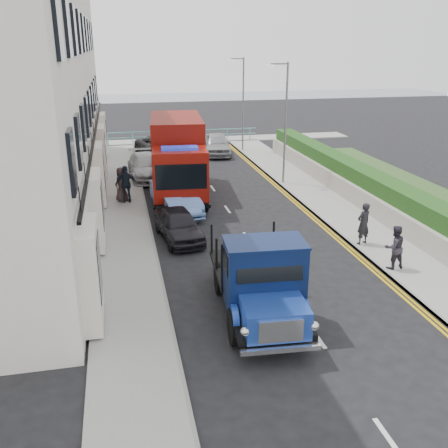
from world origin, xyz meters
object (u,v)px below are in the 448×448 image
(lamp_mid, at_px, (284,117))
(lamp_far, at_px, (242,99))
(pedestrian_east_near, at_px, (363,224))
(red_lorry, at_px, (177,155))
(bedford_lorry, at_px, (262,286))
(parked_car_front, at_px, (178,224))

(lamp_mid, relative_size, lamp_far, 1.00)
(lamp_mid, distance_m, pedestrian_east_near, 10.40)
(red_lorry, height_order, pedestrian_east_near, red_lorry)
(lamp_mid, relative_size, bedford_lorry, 1.20)
(lamp_mid, xyz_separation_m, bedford_lorry, (-5.54, -14.94, -2.76))
(bedford_lorry, height_order, parked_car_front, bedford_lorry)
(red_lorry, bearing_deg, lamp_far, 64.57)
(lamp_mid, bearing_deg, pedestrian_east_near, -88.72)
(parked_car_front, bearing_deg, bedford_lorry, -85.82)
(parked_car_front, bearing_deg, pedestrian_east_near, -26.00)
(red_lorry, bearing_deg, lamp_mid, 11.88)
(lamp_far, bearing_deg, parked_car_front, -112.06)
(parked_car_front, bearing_deg, lamp_far, 60.17)
(bedford_lorry, bearing_deg, parked_car_front, 105.81)
(lamp_far, bearing_deg, pedestrian_east_near, -89.36)
(lamp_far, relative_size, red_lorry, 0.86)
(lamp_mid, height_order, pedestrian_east_near, lamp_mid)
(bedford_lorry, bearing_deg, lamp_mid, 73.52)
(lamp_far, xyz_separation_m, parked_car_front, (-7.11, -17.54, -3.33))
(parked_car_front, xyz_separation_m, pedestrian_east_near, (7.33, -2.41, 0.34))
(pedestrian_east_near, bearing_deg, parked_car_front, -37.35)
(red_lorry, bearing_deg, bedford_lorry, -82.32)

